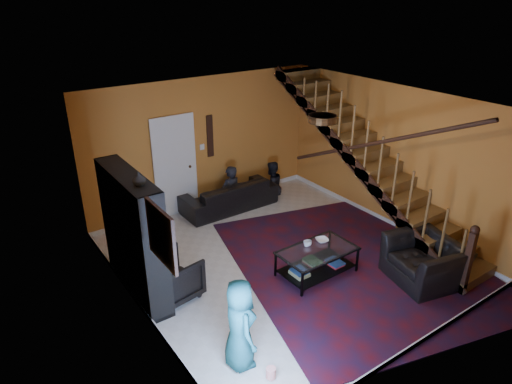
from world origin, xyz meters
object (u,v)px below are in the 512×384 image
at_px(armchair_left, 172,277).
at_px(armchair_right, 424,261).
at_px(sofa, 229,195).
at_px(bookshelf, 134,237).
at_px(coffee_table, 317,260).

relative_size(armchair_left, armchair_right, 0.69).
bearing_deg(sofa, armchair_right, 105.50).
distance_m(bookshelf, coffee_table, 2.97).
relative_size(bookshelf, armchair_left, 2.58).
distance_m(sofa, armchair_right, 4.27).
bearing_deg(armchair_left, sofa, -57.17).
xyz_separation_m(bookshelf, sofa, (2.72, 1.70, -0.66)).
bearing_deg(armchair_right, coffee_table, -116.27).
bearing_deg(coffee_table, armchair_left, 159.39).
height_order(bookshelf, coffee_table, bookshelf).
xyz_separation_m(sofa, coffee_table, (-0.14, -2.99, -0.02)).
distance_m(sofa, coffee_table, 3.00).
height_order(sofa, armchair_right, armchair_right).
height_order(armchair_right, coffee_table, armchair_right).
relative_size(bookshelf, sofa, 0.96).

